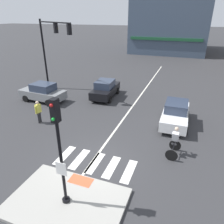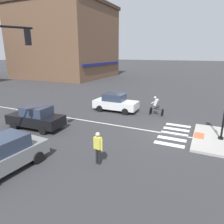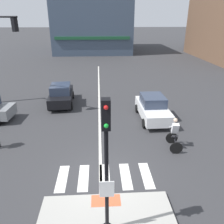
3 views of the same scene
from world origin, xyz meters
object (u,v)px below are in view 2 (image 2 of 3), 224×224
(car_white_eastbound_mid, at_px, (115,103))
(cyclist, at_px, (156,106))
(car_black_westbound_far, at_px, (36,118))
(car_grey_cross_left, at_px, (3,155))
(pedestrian_at_curb_left, at_px, (98,146))

(car_white_eastbound_mid, relative_size, cyclist, 2.46)
(car_white_eastbound_mid, distance_m, car_black_westbound_far, 7.39)
(car_grey_cross_left, xyz_separation_m, cyclist, (11.80, -4.16, 0.06))
(pedestrian_at_curb_left, bearing_deg, cyclist, -3.31)
(car_grey_cross_left, distance_m, pedestrian_at_curb_left, 4.35)
(cyclist, bearing_deg, pedestrian_at_curb_left, 176.69)
(car_black_westbound_far, height_order, car_grey_cross_left, same)
(car_black_westbound_far, relative_size, pedestrian_at_curb_left, 2.51)
(car_grey_cross_left, bearing_deg, car_black_westbound_far, 30.53)
(car_black_westbound_far, bearing_deg, car_grey_cross_left, -149.47)
(car_black_westbound_far, distance_m, cyclist, 9.88)
(car_white_eastbound_mid, relative_size, pedestrian_at_curb_left, 2.47)
(car_black_westbound_far, bearing_deg, cyclist, -45.31)
(car_white_eastbound_mid, bearing_deg, car_black_westbound_far, 153.94)
(car_black_westbound_far, height_order, pedestrian_at_curb_left, pedestrian_at_curb_left)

